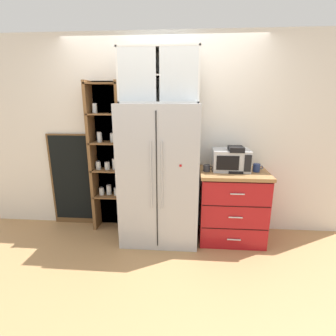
# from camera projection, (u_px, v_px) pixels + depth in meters

# --- Properties ---
(ground_plane) EXTENTS (10.66, 10.66, 0.00)m
(ground_plane) POSITION_uv_depth(u_px,v_px,m) (160.00, 237.00, 3.35)
(ground_plane) COLOR tan
(wall_back_cream) EXTENTS (4.96, 0.10, 2.55)m
(wall_back_cream) POSITION_uv_depth(u_px,v_px,m) (163.00, 136.00, 3.40)
(wall_back_cream) COLOR silver
(wall_back_cream) RESTS_ON ground
(refrigerator) EXTENTS (0.94, 0.67, 1.71)m
(refrigerator) POSITION_uv_depth(u_px,v_px,m) (160.00, 175.00, 3.15)
(refrigerator) COLOR #B7BABF
(refrigerator) RESTS_ON ground
(pantry_shelf_column) EXTENTS (0.47, 0.28, 1.98)m
(pantry_shelf_column) POSITION_uv_depth(u_px,v_px,m) (108.00, 157.00, 3.42)
(pantry_shelf_column) COLOR brown
(pantry_shelf_column) RESTS_ON ground
(counter_cabinet) EXTENTS (0.82, 0.60, 0.91)m
(counter_cabinet) POSITION_uv_depth(u_px,v_px,m) (232.00, 205.00, 3.23)
(counter_cabinet) COLOR #A8161C
(counter_cabinet) RESTS_ON ground
(microwave) EXTENTS (0.44, 0.33, 0.26)m
(microwave) POSITION_uv_depth(u_px,v_px,m) (231.00, 160.00, 3.13)
(microwave) COLOR #B7BABF
(microwave) RESTS_ON counter_cabinet
(coffee_maker) EXTENTS (0.17, 0.20, 0.31)m
(coffee_maker) POSITION_uv_depth(u_px,v_px,m) (235.00, 159.00, 3.08)
(coffee_maker) COLOR black
(coffee_maker) RESTS_ON counter_cabinet
(mug_navy) EXTENTS (0.12, 0.08, 0.10)m
(mug_navy) POSITION_uv_depth(u_px,v_px,m) (257.00, 168.00, 3.08)
(mug_navy) COLOR navy
(mug_navy) RESTS_ON counter_cabinet
(mug_charcoal) EXTENTS (0.12, 0.08, 0.08)m
(mug_charcoal) POSITION_uv_depth(u_px,v_px,m) (207.00, 168.00, 3.09)
(mug_charcoal) COLOR #2D2D33
(mug_charcoal) RESTS_ON counter_cabinet
(bottle_green) EXTENTS (0.06, 0.06, 0.26)m
(bottle_green) POSITION_uv_depth(u_px,v_px,m) (235.00, 162.00, 3.09)
(bottle_green) COLOR #285B33
(bottle_green) RESTS_ON counter_cabinet
(bottle_clear) EXTENTS (0.07, 0.07, 0.27)m
(bottle_clear) POSITION_uv_depth(u_px,v_px,m) (236.00, 163.00, 3.03)
(bottle_clear) COLOR silver
(bottle_clear) RESTS_ON counter_cabinet
(upper_cabinet) EXTENTS (0.90, 0.32, 0.59)m
(upper_cabinet) POSITION_uv_depth(u_px,v_px,m) (160.00, 76.00, 2.89)
(upper_cabinet) COLOR silver
(upper_cabinet) RESTS_ON refrigerator
(chalkboard_menu) EXTENTS (0.60, 0.04, 1.30)m
(chalkboard_menu) POSITION_uv_depth(u_px,v_px,m) (72.00, 180.00, 3.59)
(chalkboard_menu) COLOR brown
(chalkboard_menu) RESTS_ON ground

